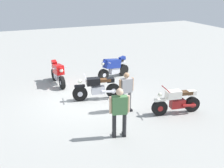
{
  "coord_description": "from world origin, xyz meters",
  "views": [
    {
      "loc": [
        -10.07,
        2.93,
        4.7
      ],
      "look_at": [
        -0.44,
        -1.01,
        0.75
      ],
      "focal_mm": 42.65,
      "sensor_mm": 36.0,
      "label": 1
    }
  ],
  "objects_px": {
    "motorcycle_black_cruiser": "(97,88)",
    "motorcycle_blue_sportbike": "(113,67)",
    "person_in_green_shirt": "(119,110)",
    "motorcycle_red_sportbike": "(58,73)",
    "person_in_gray_shirt": "(126,90)",
    "motorcycle_cream_vintage": "(177,102)"
  },
  "relations": [
    {
      "from": "motorcycle_black_cruiser",
      "to": "motorcycle_blue_sportbike",
      "type": "height_order",
      "value": "motorcycle_blue_sportbike"
    },
    {
      "from": "motorcycle_black_cruiser",
      "to": "motorcycle_blue_sportbike",
      "type": "relative_size",
      "value": 1.09
    },
    {
      "from": "motorcycle_blue_sportbike",
      "to": "person_in_green_shirt",
      "type": "xyz_separation_m",
      "value": [
        -5.43,
        2.05,
        0.38
      ]
    },
    {
      "from": "motorcycle_black_cruiser",
      "to": "motorcycle_red_sportbike",
      "type": "xyz_separation_m",
      "value": [
        2.45,
        1.17,
        0.07
      ]
    },
    {
      "from": "person_in_gray_shirt",
      "to": "person_in_green_shirt",
      "type": "xyz_separation_m",
      "value": [
        -1.64,
        1.01,
        0.09
      ]
    },
    {
      "from": "motorcycle_cream_vintage",
      "to": "motorcycle_blue_sportbike",
      "type": "bearing_deg",
      "value": -73.58
    },
    {
      "from": "motorcycle_black_cruiser",
      "to": "motorcycle_red_sportbike",
      "type": "distance_m",
      "value": 2.72
    },
    {
      "from": "motorcycle_blue_sportbike",
      "to": "person_in_gray_shirt",
      "type": "height_order",
      "value": "person_in_gray_shirt"
    },
    {
      "from": "motorcycle_red_sportbike",
      "to": "person_in_gray_shirt",
      "type": "height_order",
      "value": "person_in_gray_shirt"
    },
    {
      "from": "motorcycle_black_cruiser",
      "to": "motorcycle_cream_vintage",
      "type": "relative_size",
      "value": 1.07
    },
    {
      "from": "motorcycle_blue_sportbike",
      "to": "person_in_green_shirt",
      "type": "bearing_deg",
      "value": 52.17
    },
    {
      "from": "motorcycle_blue_sportbike",
      "to": "person_in_gray_shirt",
      "type": "relative_size",
      "value": 1.22
    },
    {
      "from": "motorcycle_blue_sportbike",
      "to": "person_in_green_shirt",
      "type": "height_order",
      "value": "person_in_green_shirt"
    },
    {
      "from": "motorcycle_red_sportbike",
      "to": "motorcycle_blue_sportbike",
      "type": "bearing_deg",
      "value": 83.3
    },
    {
      "from": "motorcycle_blue_sportbike",
      "to": "motorcycle_cream_vintage",
      "type": "relative_size",
      "value": 0.98
    },
    {
      "from": "person_in_gray_shirt",
      "to": "person_in_green_shirt",
      "type": "distance_m",
      "value": 1.93
    },
    {
      "from": "person_in_gray_shirt",
      "to": "person_in_green_shirt",
      "type": "height_order",
      "value": "person_in_green_shirt"
    },
    {
      "from": "person_in_gray_shirt",
      "to": "motorcycle_cream_vintage",
      "type": "bearing_deg",
      "value": 57.71
    },
    {
      "from": "motorcycle_red_sportbike",
      "to": "person_in_green_shirt",
      "type": "bearing_deg",
      "value": 4.73
    },
    {
      "from": "motorcycle_cream_vintage",
      "to": "person_in_green_shirt",
      "type": "xyz_separation_m",
      "value": [
        -0.71,
        2.7,
        0.48
      ]
    },
    {
      "from": "person_in_gray_shirt",
      "to": "person_in_green_shirt",
      "type": "bearing_deg",
      "value": -35.16
    },
    {
      "from": "motorcycle_blue_sportbike",
      "to": "motorcycle_red_sportbike",
      "type": "bearing_deg",
      "value": -20.09
    }
  ]
}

